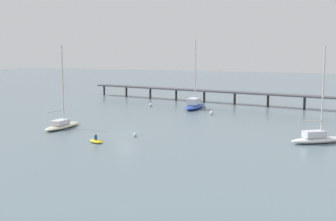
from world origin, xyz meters
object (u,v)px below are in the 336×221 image
(sailboat_blue, at_px, (194,104))
(mooring_buoy_far, at_px, (135,135))
(pier, at_px, (288,90))
(sailboat_cream, at_px, (62,124))
(mooring_buoy_mid, at_px, (151,105))
(mooring_buoy_near, at_px, (211,113))
(sailboat_white, at_px, (318,137))
(dinghy_yellow, at_px, (96,141))

(sailboat_blue, bearing_deg, mooring_buoy_far, -82.67)
(pier, bearing_deg, sailboat_cream, -123.41)
(mooring_buoy_mid, bearing_deg, sailboat_blue, 2.62)
(sailboat_blue, xyz_separation_m, mooring_buoy_near, (6.15, -6.96, -0.52))
(sailboat_cream, bearing_deg, sailboat_white, 8.15)
(pier, distance_m, mooring_buoy_near, 19.45)
(mooring_buoy_far, relative_size, mooring_buoy_mid, 0.76)
(mooring_buoy_far, xyz_separation_m, mooring_buoy_near, (2.18, 23.88, 0.11))
(sailboat_cream, bearing_deg, pier, 56.59)
(mooring_buoy_far, bearing_deg, sailboat_blue, 97.33)
(pier, relative_size, dinghy_yellow, 24.77)
(sailboat_blue, bearing_deg, pier, 28.82)
(sailboat_cream, bearing_deg, sailboat_blue, 73.06)
(pier, xyz_separation_m, sailboat_white, (9.87, -33.77, -3.00))
(pier, relative_size, sailboat_blue, 5.06)
(sailboat_cream, height_order, sailboat_white, sailboat_cream)
(dinghy_yellow, bearing_deg, sailboat_blue, 92.22)
(pier, height_order, sailboat_white, sailboat_white)
(mooring_buoy_far, bearing_deg, sailboat_white, 15.40)
(mooring_buoy_near, height_order, mooring_buoy_mid, mooring_buoy_near)
(pier, xyz_separation_m, sailboat_cream, (-25.62, -38.85, -3.06))
(dinghy_yellow, relative_size, mooring_buoy_far, 5.36)
(mooring_buoy_mid, bearing_deg, pier, 20.06)
(pier, xyz_separation_m, mooring_buoy_near, (-10.42, -16.08, -3.37))
(sailboat_white, bearing_deg, mooring_buoy_far, -164.60)
(sailboat_cream, height_order, mooring_buoy_mid, sailboat_cream)
(dinghy_yellow, height_order, mooring_buoy_mid, dinghy_yellow)
(sailboat_white, xyz_separation_m, dinghy_yellow, (-25.03, -11.54, -0.53))
(mooring_buoy_near, bearing_deg, pier, 57.06)
(pier, height_order, dinghy_yellow, pier)
(sailboat_blue, height_order, sailboat_white, sailboat_blue)
(sailboat_white, relative_size, mooring_buoy_mid, 17.24)
(dinghy_yellow, bearing_deg, sailboat_cream, 148.31)
(dinghy_yellow, relative_size, mooring_buoy_mid, 4.06)
(sailboat_cream, bearing_deg, mooring_buoy_mid, 91.06)
(sailboat_cream, xyz_separation_m, mooring_buoy_mid, (-0.54, 29.29, -0.34))
(mooring_buoy_near, bearing_deg, mooring_buoy_mid, 157.50)
(pier, distance_m, sailboat_white, 35.31)
(sailboat_cream, distance_m, mooring_buoy_far, 13.08)
(mooring_buoy_far, xyz_separation_m, mooring_buoy_mid, (-13.57, 30.40, 0.08))
(sailboat_blue, relative_size, mooring_buoy_mid, 19.88)
(sailboat_white, bearing_deg, dinghy_yellow, -155.25)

